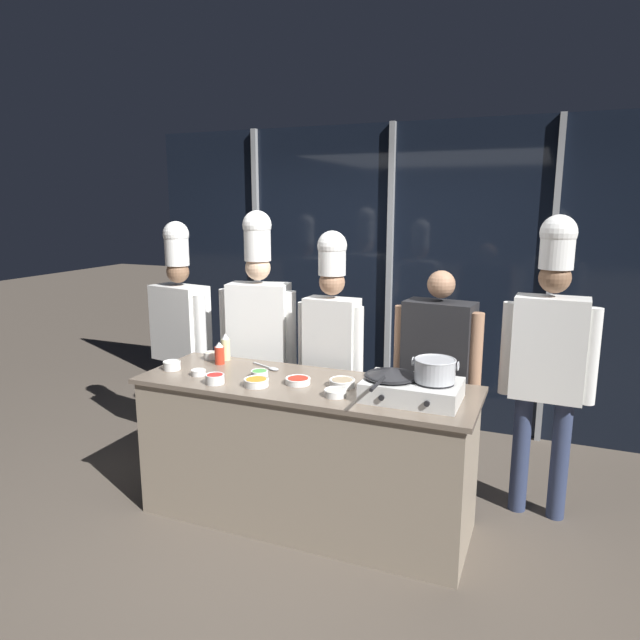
% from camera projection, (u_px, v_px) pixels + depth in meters
% --- Properties ---
extents(ground_plane, '(24.00, 24.00, 0.00)m').
position_uv_depth(ground_plane, '(305.00, 518.00, 3.72)').
color(ground_plane, brown).
extents(window_wall_back, '(4.79, 0.09, 2.70)m').
position_uv_depth(window_wall_back, '(390.00, 277.00, 5.20)').
color(window_wall_back, black).
rests_on(window_wall_back, ground_plane).
extents(demo_counter, '(2.13, 0.72, 0.92)m').
position_uv_depth(demo_counter, '(305.00, 452.00, 3.62)').
color(demo_counter, gray).
rests_on(demo_counter, ground_plane).
extents(portable_stove, '(0.54, 0.38, 0.12)m').
position_uv_depth(portable_stove, '(412.00, 390.00, 3.22)').
color(portable_stove, silver).
rests_on(portable_stove, demo_counter).
extents(frying_pan, '(0.32, 0.55, 0.05)m').
position_uv_depth(frying_pan, '(391.00, 372.00, 3.24)').
color(frying_pan, '#232326').
rests_on(frying_pan, portable_stove).
extents(stock_pot, '(0.26, 0.23, 0.13)m').
position_uv_depth(stock_pot, '(435.00, 370.00, 3.15)').
color(stock_pot, '#B7BABF').
rests_on(stock_pot, portable_stove).
extents(squeeze_bottle_oil, '(0.06, 0.06, 0.19)m').
position_uv_depth(squeeze_bottle_oil, '(226.00, 347.00, 4.03)').
color(squeeze_bottle_oil, beige).
rests_on(squeeze_bottle_oil, demo_counter).
extents(squeeze_bottle_chili, '(0.07, 0.07, 0.16)m').
position_uv_depth(squeeze_bottle_chili, '(219.00, 354.00, 3.93)').
color(squeeze_bottle_chili, red).
rests_on(squeeze_bottle_chili, demo_counter).
extents(prep_bowl_bell_pepper, '(0.12, 0.12, 0.06)m').
position_uv_depth(prep_bowl_bell_pepper, '(215.00, 378.00, 3.51)').
color(prep_bowl_bell_pepper, white).
rests_on(prep_bowl_bell_pepper, demo_counter).
extents(prep_bowl_noodles, '(0.13, 0.13, 0.04)m').
position_uv_depth(prep_bowl_noodles, '(335.00, 392.00, 3.28)').
color(prep_bowl_noodles, white).
rests_on(prep_bowl_noodles, demo_counter).
extents(prep_bowl_chicken, '(0.10, 0.10, 0.05)m').
position_uv_depth(prep_bowl_chicken, '(210.00, 355.00, 4.05)').
color(prep_bowl_chicken, white).
rests_on(prep_bowl_chicken, demo_counter).
extents(prep_bowl_bean_sprouts, '(0.12, 0.12, 0.06)m').
position_uv_depth(prep_bowl_bean_sprouts, '(172.00, 365.00, 3.81)').
color(prep_bowl_bean_sprouts, white).
rests_on(prep_bowl_bean_sprouts, demo_counter).
extents(prep_bowl_mushrooms, '(0.16, 0.16, 0.05)m').
position_uv_depth(prep_bowl_mushrooms, '(342.00, 382.00, 3.45)').
color(prep_bowl_mushrooms, white).
rests_on(prep_bowl_mushrooms, demo_counter).
extents(prep_bowl_chili_flakes, '(0.16, 0.16, 0.04)m').
position_uv_depth(prep_bowl_chili_flakes, '(298.00, 380.00, 3.51)').
color(prep_bowl_chili_flakes, white).
rests_on(prep_bowl_chili_flakes, demo_counter).
extents(prep_bowl_scallions, '(0.11, 0.11, 0.05)m').
position_uv_depth(prep_bowl_scallions, '(259.00, 373.00, 3.63)').
color(prep_bowl_scallions, white).
rests_on(prep_bowl_scallions, demo_counter).
extents(prep_bowl_onion, '(0.10, 0.10, 0.04)m').
position_uv_depth(prep_bowl_onion, '(198.00, 372.00, 3.68)').
color(prep_bowl_onion, white).
rests_on(prep_bowl_onion, demo_counter).
extents(prep_bowl_carrots, '(0.15, 0.15, 0.05)m').
position_uv_depth(prep_bowl_carrots, '(256.00, 382.00, 3.46)').
color(prep_bowl_carrots, white).
rests_on(prep_bowl_carrots, demo_counter).
extents(serving_spoon_slotted, '(0.25, 0.14, 0.02)m').
position_uv_depth(serving_spoon_slotted, '(270.00, 368.00, 3.82)').
color(serving_spoon_slotted, '#B2B5BA').
rests_on(serving_spoon_slotted, demo_counter).
extents(chef_head, '(0.60, 0.32, 1.87)m').
position_uv_depth(chef_head, '(180.00, 324.00, 4.61)').
color(chef_head, '#4C4C51').
rests_on(chef_head, ground_plane).
extents(chef_sous, '(0.59, 0.31, 1.96)m').
position_uv_depth(chef_sous, '(259.00, 325.00, 4.30)').
color(chef_sous, '#2D3856').
rests_on(chef_sous, ground_plane).
extents(chef_line, '(0.49, 0.21, 1.83)m').
position_uv_depth(chef_line, '(332.00, 337.00, 4.00)').
color(chef_line, '#232326').
rests_on(chef_line, ground_plane).
extents(person_guest, '(0.59, 0.29, 1.59)m').
position_uv_depth(person_guest, '(438.00, 365.00, 3.80)').
color(person_guest, '#2D3856').
rests_on(person_guest, ground_plane).
extents(chef_pastry, '(0.57, 0.24, 1.95)m').
position_uv_depth(chef_pastry, '(549.00, 347.00, 3.55)').
color(chef_pastry, '#2D3856').
rests_on(chef_pastry, ground_plane).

